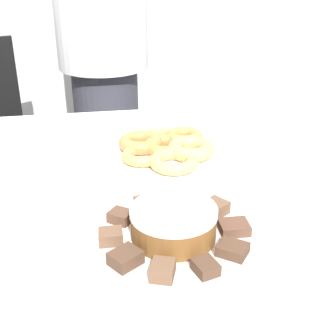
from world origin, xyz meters
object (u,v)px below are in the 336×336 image
person_standing (103,57)px  plate_donuts (164,153)px  plate_cake (173,239)px  frosted_cake (174,223)px

person_standing → plate_donuts: size_ratio=4.44×
plate_cake → frosted_cake: bearing=0.0°
plate_cake → plate_donuts: (0.05, 0.41, 0.00)m
person_standing → frosted_cake: (0.08, -1.27, -0.04)m
person_standing → frosted_cake: person_standing is taller
plate_cake → plate_donuts: size_ratio=0.91×
plate_donuts → frosted_cake: bearing=-96.4°
frosted_cake → plate_donuts: bearing=83.6°
person_standing → plate_donuts: person_standing is taller
person_standing → plate_donuts: 0.87m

